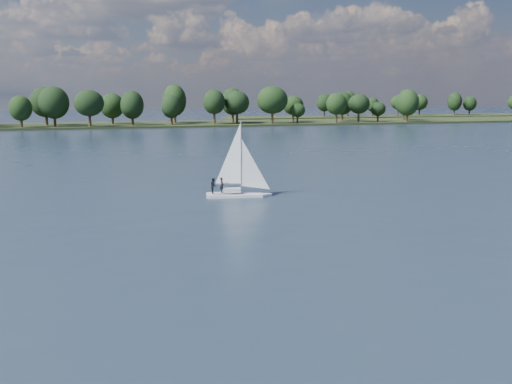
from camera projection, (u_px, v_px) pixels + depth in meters
ground at (177, 156)px, 110.56m from camera, size 700.00×700.00×0.00m
far_shore at (131, 126)px, 216.27m from camera, size 660.00×40.00×1.50m
far_shore_back at (426, 116)px, 307.00m from camera, size 220.00×30.00×1.40m
sailboat at (235, 175)px, 65.61m from camera, size 7.17×3.24×9.11m
treeline at (122, 104)px, 210.19m from camera, size 562.81×73.60×17.56m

